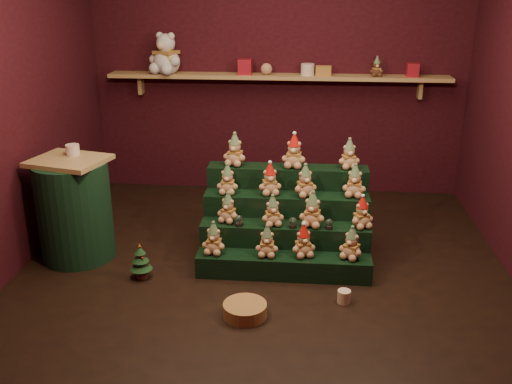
# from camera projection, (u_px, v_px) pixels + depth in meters

# --- Properties ---
(ground) EXTENTS (4.00, 4.00, 0.00)m
(ground) POSITION_uv_depth(u_px,v_px,m) (263.00, 270.00, 4.71)
(ground) COLOR black
(ground) RESTS_ON ground
(back_wall) EXTENTS (4.00, 0.10, 2.80)m
(back_wall) POSITION_uv_depth(u_px,v_px,m) (278.00, 65.00, 6.14)
(back_wall) COLOR black
(back_wall) RESTS_ON ground
(front_wall) EXTENTS (4.00, 0.10, 2.80)m
(front_wall) POSITION_uv_depth(u_px,v_px,m) (227.00, 202.00, 2.31)
(front_wall) COLOR black
(front_wall) RESTS_ON ground
(left_wall) EXTENTS (0.10, 4.00, 2.80)m
(left_wall) POSITION_uv_depth(u_px,v_px,m) (0.00, 97.00, 4.40)
(left_wall) COLOR black
(left_wall) RESTS_ON ground
(back_shelf) EXTENTS (3.60, 0.26, 0.24)m
(back_shelf) POSITION_uv_depth(u_px,v_px,m) (277.00, 77.00, 6.01)
(back_shelf) COLOR tan
(back_shelf) RESTS_ON ground
(riser_tier_front) EXTENTS (1.40, 0.22, 0.18)m
(riser_tier_front) POSITION_uv_depth(u_px,v_px,m) (283.00, 266.00, 4.58)
(riser_tier_front) COLOR black
(riser_tier_front) RESTS_ON ground
(riser_tier_midfront) EXTENTS (1.40, 0.22, 0.36)m
(riser_tier_midfront) POSITION_uv_depth(u_px,v_px,m) (285.00, 244.00, 4.76)
(riser_tier_midfront) COLOR black
(riser_tier_midfront) RESTS_ON ground
(riser_tier_midback) EXTENTS (1.40, 0.22, 0.54)m
(riser_tier_midback) POSITION_uv_depth(u_px,v_px,m) (286.00, 224.00, 4.93)
(riser_tier_midback) COLOR black
(riser_tier_midback) RESTS_ON ground
(riser_tier_back) EXTENTS (1.40, 0.22, 0.72)m
(riser_tier_back) POSITION_uv_depth(u_px,v_px,m) (287.00, 205.00, 5.11)
(riser_tier_back) COLOR black
(riser_tier_back) RESTS_ON ground
(teddy_0) EXTENTS (0.21, 0.19, 0.26)m
(teddy_0) POSITION_uv_depth(u_px,v_px,m) (214.00, 238.00, 4.56)
(teddy_0) COLOR tan
(teddy_0) RESTS_ON riser_tier_front
(teddy_1) EXTENTS (0.19, 0.17, 0.25)m
(teddy_1) POSITION_uv_depth(u_px,v_px,m) (267.00, 241.00, 4.52)
(teddy_1) COLOR tan
(teddy_1) RESTS_ON riser_tier_front
(teddy_2) EXTENTS (0.24, 0.23, 0.27)m
(teddy_2) POSITION_uv_depth(u_px,v_px,m) (303.00, 241.00, 4.51)
(teddy_2) COLOR tan
(teddy_2) RESTS_ON riser_tier_front
(teddy_3) EXTENTS (0.25, 0.24, 0.26)m
(teddy_3) POSITION_uv_depth(u_px,v_px,m) (352.00, 243.00, 4.47)
(teddy_3) COLOR tan
(teddy_3) RESTS_ON riser_tier_front
(teddy_4) EXTENTS (0.22, 0.21, 0.25)m
(teddy_4) POSITION_uv_depth(u_px,v_px,m) (228.00, 208.00, 4.71)
(teddy_4) COLOR tan
(teddy_4) RESTS_ON riser_tier_midfront
(teddy_5) EXTENTS (0.22, 0.21, 0.25)m
(teddy_5) POSITION_uv_depth(u_px,v_px,m) (273.00, 211.00, 4.64)
(teddy_5) COLOR tan
(teddy_5) RESTS_ON riser_tier_midfront
(teddy_6) EXTENTS (0.24, 0.23, 0.29)m
(teddy_6) POSITION_uv_depth(u_px,v_px,m) (313.00, 209.00, 4.62)
(teddy_6) COLOR tan
(teddy_6) RESTS_ON riser_tier_midfront
(teddy_7) EXTENTS (0.24, 0.23, 0.26)m
(teddy_7) POSITION_uv_depth(u_px,v_px,m) (362.00, 212.00, 4.60)
(teddy_7) COLOR tan
(teddy_7) RESTS_ON riser_tier_midfront
(teddy_8) EXTENTS (0.19, 0.17, 0.25)m
(teddy_8) POSITION_uv_depth(u_px,v_px,m) (228.00, 179.00, 4.83)
(teddy_8) COLOR tan
(teddy_8) RESTS_ON riser_tier_midback
(teddy_9) EXTENTS (0.23, 0.22, 0.27)m
(teddy_9) POSITION_uv_depth(u_px,v_px,m) (270.00, 179.00, 4.80)
(teddy_9) COLOR tan
(teddy_9) RESTS_ON riser_tier_midback
(teddy_10) EXTENTS (0.25, 0.24, 0.27)m
(teddy_10) POSITION_uv_depth(u_px,v_px,m) (305.00, 181.00, 4.76)
(teddy_10) COLOR tan
(teddy_10) RESTS_ON riser_tier_midback
(teddy_11) EXTENTS (0.22, 0.21, 0.28)m
(teddy_11) POSITION_uv_depth(u_px,v_px,m) (355.00, 181.00, 4.76)
(teddy_11) COLOR tan
(teddy_11) RESTS_ON riser_tier_midback
(teddy_12) EXTENTS (0.24, 0.22, 0.28)m
(teddy_12) POSITION_uv_depth(u_px,v_px,m) (235.00, 150.00, 4.98)
(teddy_12) COLOR tan
(teddy_12) RESTS_ON riser_tier_back
(teddy_13) EXTENTS (0.23, 0.21, 0.29)m
(teddy_13) POSITION_uv_depth(u_px,v_px,m) (294.00, 151.00, 4.92)
(teddy_13) COLOR tan
(teddy_13) RESTS_ON riser_tier_back
(teddy_14) EXTENTS (0.21, 0.20, 0.26)m
(teddy_14) POSITION_uv_depth(u_px,v_px,m) (349.00, 154.00, 4.90)
(teddy_14) COLOR tan
(teddy_14) RESTS_ON riser_tier_back
(snow_globe_a) EXTENTS (0.07, 0.07, 0.09)m
(snow_globe_a) POSITION_uv_depth(u_px,v_px,m) (239.00, 220.00, 4.65)
(snow_globe_a) COLOR black
(snow_globe_a) RESTS_ON riser_tier_midfront
(snow_globe_b) EXTENTS (0.07, 0.07, 0.09)m
(snow_globe_b) POSITION_uv_depth(u_px,v_px,m) (293.00, 223.00, 4.62)
(snow_globe_b) COLOR black
(snow_globe_b) RESTS_ON riser_tier_midfront
(snow_globe_c) EXTENTS (0.06, 0.06, 0.09)m
(snow_globe_c) POSITION_uv_depth(u_px,v_px,m) (329.00, 224.00, 4.59)
(snow_globe_c) COLOR black
(snow_globe_c) RESTS_ON riser_tier_midfront
(side_table) EXTENTS (0.68, 0.61, 0.88)m
(side_table) POSITION_uv_depth(u_px,v_px,m) (75.00, 209.00, 4.80)
(side_table) COLOR tan
(side_table) RESTS_ON ground
(table_ornament) EXTENTS (0.11, 0.11, 0.09)m
(table_ornament) POSITION_uv_depth(u_px,v_px,m) (73.00, 150.00, 4.73)
(table_ornament) COLOR beige
(table_ornament) RESTS_ON side_table
(mini_christmas_tree) EXTENTS (0.18, 0.18, 0.30)m
(mini_christmas_tree) POSITION_uv_depth(u_px,v_px,m) (141.00, 261.00, 4.54)
(mini_christmas_tree) COLOR #452418
(mini_christmas_tree) RESTS_ON ground
(mug_left) EXTENTS (0.09, 0.09, 0.09)m
(mug_left) POSITION_uv_depth(u_px,v_px,m) (236.00, 304.00, 4.12)
(mug_left) COLOR beige
(mug_left) RESTS_ON ground
(mug_right) EXTENTS (0.10, 0.10, 0.10)m
(mug_right) POSITION_uv_depth(u_px,v_px,m) (344.00, 296.00, 4.22)
(mug_right) COLOR beige
(mug_right) RESTS_ON ground
(wicker_basket) EXTENTS (0.39, 0.39, 0.10)m
(wicker_basket) POSITION_uv_depth(u_px,v_px,m) (245.00, 310.00, 4.05)
(wicker_basket) COLOR #A17B41
(wicker_basket) RESTS_ON ground
(white_bear) EXTENTS (0.49, 0.47, 0.54)m
(white_bear) POSITION_uv_depth(u_px,v_px,m) (166.00, 48.00, 5.98)
(white_bear) COLOR white
(white_bear) RESTS_ON back_shelf
(brown_bear) EXTENTS (0.15, 0.14, 0.20)m
(brown_bear) POSITION_uv_depth(u_px,v_px,m) (377.00, 67.00, 5.85)
(brown_bear) COLOR #4F291A
(brown_bear) RESTS_ON back_shelf
(gift_tin_red_a) EXTENTS (0.14, 0.14, 0.16)m
(gift_tin_red_a) POSITION_uv_depth(u_px,v_px,m) (245.00, 67.00, 5.98)
(gift_tin_red_a) COLOR #AC1A2A
(gift_tin_red_a) RESTS_ON back_shelf
(gift_tin_cream) EXTENTS (0.14, 0.14, 0.12)m
(gift_tin_cream) POSITION_uv_depth(u_px,v_px,m) (308.00, 70.00, 5.94)
(gift_tin_cream) COLOR beige
(gift_tin_cream) RESTS_ON back_shelf
(gift_tin_red_b) EXTENTS (0.12, 0.12, 0.14)m
(gift_tin_red_b) POSITION_uv_depth(u_px,v_px,m) (412.00, 70.00, 5.84)
(gift_tin_red_b) COLOR #AC1A2A
(gift_tin_red_b) RESTS_ON back_shelf
(shelf_plush_ball) EXTENTS (0.12, 0.12, 0.12)m
(shelf_plush_ball) POSITION_uv_depth(u_px,v_px,m) (266.00, 69.00, 5.97)
(shelf_plush_ball) COLOR tan
(shelf_plush_ball) RESTS_ON back_shelf
(scarf_gift_box) EXTENTS (0.16, 0.10, 0.10)m
(scarf_gift_box) POSITION_uv_depth(u_px,v_px,m) (323.00, 71.00, 5.93)
(scarf_gift_box) COLOR orange
(scarf_gift_box) RESTS_ON back_shelf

